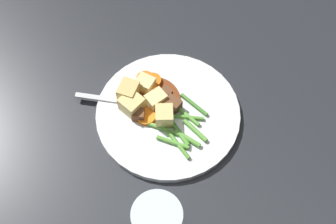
# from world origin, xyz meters

# --- Properties ---
(ground_plane) EXTENTS (3.00, 3.00, 0.00)m
(ground_plane) POSITION_xyz_m (0.00, 0.00, 0.00)
(ground_plane) COLOR #26282D
(dinner_plate) EXTENTS (0.27, 0.27, 0.01)m
(dinner_plate) POSITION_xyz_m (0.00, 0.00, 0.01)
(dinner_plate) COLOR white
(dinner_plate) RESTS_ON ground_plane
(stew_sauce) EXTENTS (0.11, 0.11, 0.00)m
(stew_sauce) POSITION_xyz_m (0.04, -0.00, 0.01)
(stew_sauce) COLOR brown
(stew_sauce) RESTS_ON dinner_plate
(carrot_slice_0) EXTENTS (0.05, 0.05, 0.01)m
(carrot_slice_0) POSITION_xyz_m (0.02, 0.04, 0.02)
(carrot_slice_0) COLOR orange
(carrot_slice_0) RESTS_ON dinner_plate
(carrot_slice_1) EXTENTS (0.04, 0.04, 0.01)m
(carrot_slice_1) POSITION_xyz_m (0.04, -0.01, 0.02)
(carrot_slice_1) COLOR orange
(carrot_slice_1) RESTS_ON dinner_plate
(carrot_slice_2) EXTENTS (0.04, 0.04, 0.01)m
(carrot_slice_2) POSITION_xyz_m (0.07, -0.03, 0.02)
(carrot_slice_2) COLOR orange
(carrot_slice_2) RESTS_ON dinner_plate
(carrot_slice_3) EXTENTS (0.03, 0.03, 0.01)m
(carrot_slice_3) POSITION_xyz_m (0.06, 0.02, 0.02)
(carrot_slice_3) COLOR orange
(carrot_slice_3) RESTS_ON dinner_plate
(carrot_slice_4) EXTENTS (0.04, 0.04, 0.01)m
(carrot_slice_4) POSITION_xyz_m (0.08, -0.03, 0.02)
(carrot_slice_4) COLOR orange
(carrot_slice_4) RESTS_ON dinner_plate
(potato_chunk_0) EXTENTS (0.04, 0.04, 0.03)m
(potato_chunk_0) POSITION_xyz_m (0.03, -0.00, 0.03)
(potato_chunk_0) COLOR #EAD68C
(potato_chunk_0) RESTS_ON dinner_plate
(potato_chunk_1) EXTENTS (0.04, 0.03, 0.03)m
(potato_chunk_1) POSITION_xyz_m (0.07, -0.01, 0.03)
(potato_chunk_1) COLOR #EAD68C
(potato_chunk_1) RESTS_ON dinner_plate
(potato_chunk_2) EXTENTS (0.05, 0.05, 0.03)m
(potato_chunk_2) POSITION_xyz_m (-0.01, 0.02, 0.03)
(potato_chunk_2) COLOR #E5CC7A
(potato_chunk_2) RESTS_ON dinner_plate
(potato_chunk_3) EXTENTS (0.04, 0.05, 0.04)m
(potato_chunk_3) POSITION_xyz_m (0.08, 0.02, 0.03)
(potato_chunk_3) COLOR #DBBC6B
(potato_chunk_3) RESTS_ON dinner_plate
(potato_chunk_4) EXTENTS (0.04, 0.04, 0.03)m
(potato_chunk_4) POSITION_xyz_m (0.06, 0.04, 0.03)
(potato_chunk_4) COLOR #E5CC7A
(potato_chunk_4) RESTS_ON dinner_plate
(meat_chunk_0) EXTENTS (0.03, 0.03, 0.02)m
(meat_chunk_0) POSITION_xyz_m (-0.00, -0.01, 0.02)
(meat_chunk_0) COLOR brown
(meat_chunk_0) RESTS_ON dinner_plate
(meat_chunk_1) EXTENTS (0.02, 0.03, 0.02)m
(meat_chunk_1) POSITION_xyz_m (0.03, -0.02, 0.02)
(meat_chunk_1) COLOR brown
(meat_chunk_1) RESTS_ON dinner_plate
(meat_chunk_2) EXTENTS (0.03, 0.03, 0.02)m
(meat_chunk_2) POSITION_xyz_m (0.04, 0.04, 0.02)
(meat_chunk_2) COLOR brown
(meat_chunk_2) RESTS_ON dinner_plate
(green_bean_0) EXTENTS (0.07, 0.05, 0.01)m
(green_bean_0) POSITION_xyz_m (-0.03, -0.01, 0.02)
(green_bean_0) COLOR #66AD42
(green_bean_0) RESTS_ON dinner_plate
(green_bean_1) EXTENTS (0.06, 0.03, 0.01)m
(green_bean_1) POSITION_xyz_m (-0.05, 0.04, 0.02)
(green_bean_1) COLOR #66AD42
(green_bean_1) RESTS_ON dinner_plate
(green_bean_2) EXTENTS (0.08, 0.01, 0.01)m
(green_bean_2) POSITION_xyz_m (-0.02, -0.02, 0.02)
(green_bean_2) COLOR #66AD42
(green_bean_2) RESTS_ON dinner_plate
(green_bean_3) EXTENTS (0.05, 0.01, 0.01)m
(green_bean_3) POSITION_xyz_m (-0.06, 0.02, 0.02)
(green_bean_3) COLOR #66AD42
(green_bean_3) RESTS_ON dinner_plate
(green_bean_4) EXTENTS (0.07, 0.01, 0.01)m
(green_bean_4) POSITION_xyz_m (-0.03, -0.04, 0.02)
(green_bean_4) COLOR #4C8E33
(green_bean_4) RESTS_ON dinner_plate
(green_bean_5) EXTENTS (0.08, 0.03, 0.01)m
(green_bean_5) POSITION_xyz_m (-0.03, 0.02, 0.02)
(green_bean_5) COLOR #599E38
(green_bean_5) RESTS_ON dinner_plate
(green_bean_6) EXTENTS (0.06, 0.02, 0.01)m
(green_bean_6) POSITION_xyz_m (-0.06, -0.00, 0.02)
(green_bean_6) COLOR #66AD42
(green_bean_6) RESTS_ON dinner_plate
(green_bean_7) EXTENTS (0.08, 0.03, 0.01)m
(green_bean_7) POSITION_xyz_m (-0.05, 0.04, 0.02)
(green_bean_7) COLOR #599E38
(green_bean_7) RESTS_ON dinner_plate
(green_bean_8) EXTENTS (0.08, 0.03, 0.01)m
(green_bean_8) POSITION_xyz_m (-0.02, 0.03, 0.02)
(green_bean_8) COLOR #66AD42
(green_bean_8) RESTS_ON dinner_plate
(fork) EXTENTS (0.16, 0.10, 0.00)m
(fork) POSITION_xyz_m (0.08, 0.04, 0.01)
(fork) COLOR silver
(fork) RESTS_ON dinner_plate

